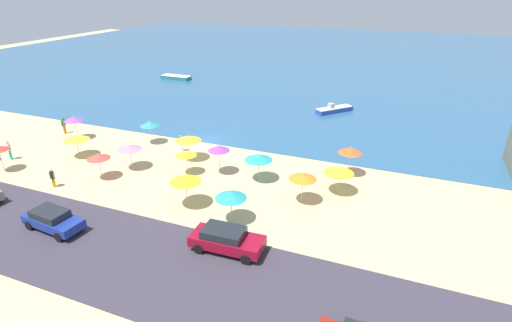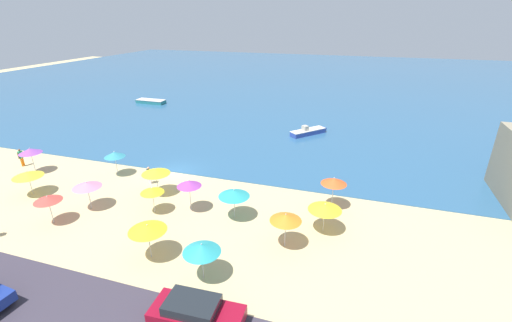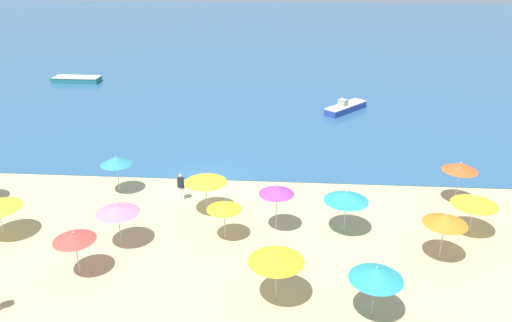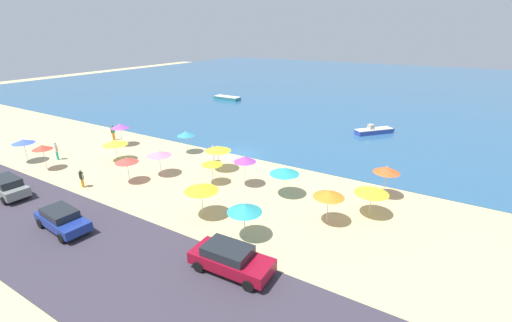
{
  "view_description": "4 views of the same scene",
  "coord_description": "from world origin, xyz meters",
  "px_view_note": "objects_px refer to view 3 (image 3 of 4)",
  "views": [
    {
      "loc": [
        18.99,
        -33.16,
        15.09
      ],
      "look_at": [
        7.92,
        -5.54,
        1.61
      ],
      "focal_mm": 28.0,
      "sensor_mm": 36.0,
      "label": 1
    },
    {
      "loc": [
        16.25,
        -25.96,
        13.86
      ],
      "look_at": [
        7.38,
        2.19,
        1.26
      ],
      "focal_mm": 24.0,
      "sensor_mm": 36.0,
      "label": 2
    },
    {
      "loc": [
        5.27,
        -28.44,
        13.69
      ],
      "look_at": [
        3.25,
        -0.65,
        1.69
      ],
      "focal_mm": 35.0,
      "sensor_mm": 36.0,
      "label": 3
    },
    {
      "loc": [
        18.75,
        -27.36,
        12.11
      ],
      "look_at": [
        4.27,
        -3.38,
        1.31
      ],
      "focal_mm": 24.0,
      "sensor_mm": 36.0,
      "label": 4
    }
  ],
  "objects_px": {
    "beach_umbrella_9": "(276,257)",
    "beach_umbrella_14": "(445,220)",
    "beach_umbrella_10": "(206,178)",
    "beach_umbrella_11": "(74,237)",
    "beach_umbrella_13": "(277,190)",
    "skiff_nearshore": "(77,79)",
    "beach_umbrella_3": "(117,209)",
    "bather_3": "(181,185)",
    "beach_umbrella_8": "(460,167)",
    "beach_umbrella_1": "(224,206)",
    "skiff_offshore": "(346,108)",
    "beach_umbrella_7": "(116,160)",
    "beach_umbrella_0": "(475,201)",
    "beach_umbrella_6": "(346,196)",
    "beach_umbrella_12": "(376,274)"
  },
  "relations": [
    {
      "from": "beach_umbrella_13",
      "to": "beach_umbrella_9",
      "type": "bearing_deg",
      "value": -88.09
    },
    {
      "from": "beach_umbrella_1",
      "to": "beach_umbrella_3",
      "type": "height_order",
      "value": "beach_umbrella_3"
    },
    {
      "from": "beach_umbrella_0",
      "to": "bather_3",
      "type": "xyz_separation_m",
      "value": [
        -15.65,
        2.65,
        -0.97
      ]
    },
    {
      "from": "beach_umbrella_10",
      "to": "beach_umbrella_13",
      "type": "xyz_separation_m",
      "value": [
        3.91,
        -1.61,
        0.26
      ]
    },
    {
      "from": "beach_umbrella_14",
      "to": "beach_umbrella_0",
      "type": "bearing_deg",
      "value": 49.02
    },
    {
      "from": "beach_umbrella_3",
      "to": "beach_umbrella_7",
      "type": "height_order",
      "value": "beach_umbrella_7"
    },
    {
      "from": "beach_umbrella_13",
      "to": "beach_umbrella_14",
      "type": "bearing_deg",
      "value": -15.01
    },
    {
      "from": "beach_umbrella_14",
      "to": "bather_3",
      "type": "distance_m",
      "value": 14.49
    },
    {
      "from": "beach_umbrella_0",
      "to": "beach_umbrella_11",
      "type": "height_order",
      "value": "beach_umbrella_11"
    },
    {
      "from": "beach_umbrella_10",
      "to": "beach_umbrella_14",
      "type": "xyz_separation_m",
      "value": [
        11.76,
        -3.72,
        0.07
      ]
    },
    {
      "from": "beach_umbrella_6",
      "to": "skiff_offshore",
      "type": "distance_m",
      "value": 20.86
    },
    {
      "from": "beach_umbrella_8",
      "to": "beach_umbrella_14",
      "type": "distance_m",
      "value": 6.36
    },
    {
      "from": "beach_umbrella_7",
      "to": "beach_umbrella_3",
      "type": "bearing_deg",
      "value": -70.96
    },
    {
      "from": "beach_umbrella_7",
      "to": "beach_umbrella_10",
      "type": "relative_size",
      "value": 1.01
    },
    {
      "from": "beach_umbrella_0",
      "to": "beach_umbrella_7",
      "type": "bearing_deg",
      "value": 170.46
    },
    {
      "from": "beach_umbrella_3",
      "to": "beach_umbrella_11",
      "type": "relative_size",
      "value": 1.03
    },
    {
      "from": "beach_umbrella_12",
      "to": "beach_umbrella_14",
      "type": "distance_m",
      "value": 5.69
    },
    {
      "from": "beach_umbrella_9",
      "to": "beach_umbrella_11",
      "type": "xyz_separation_m",
      "value": [
        -8.93,
        1.19,
        -0.16
      ]
    },
    {
      "from": "beach_umbrella_11",
      "to": "beach_umbrella_14",
      "type": "distance_m",
      "value": 16.76
    },
    {
      "from": "beach_umbrella_11",
      "to": "bather_3",
      "type": "height_order",
      "value": "beach_umbrella_11"
    },
    {
      "from": "beach_umbrella_9",
      "to": "beach_umbrella_10",
      "type": "distance_m",
      "value": 8.38
    },
    {
      "from": "beach_umbrella_9",
      "to": "beach_umbrella_14",
      "type": "relative_size",
      "value": 0.98
    },
    {
      "from": "beach_umbrella_0",
      "to": "bather_3",
      "type": "distance_m",
      "value": 15.91
    },
    {
      "from": "beach_umbrella_11",
      "to": "beach_umbrella_14",
      "type": "xyz_separation_m",
      "value": [
        16.59,
        2.4,
        0.17
      ]
    },
    {
      "from": "bather_3",
      "to": "skiff_nearshore",
      "type": "distance_m",
      "value": 31.33
    },
    {
      "from": "beach_umbrella_6",
      "to": "beach_umbrella_7",
      "type": "relative_size",
      "value": 0.99
    },
    {
      "from": "beach_umbrella_9",
      "to": "beach_umbrella_13",
      "type": "relative_size",
      "value": 0.91
    },
    {
      "from": "beach_umbrella_9",
      "to": "beach_umbrella_10",
      "type": "height_order",
      "value": "beach_umbrella_9"
    },
    {
      "from": "beach_umbrella_12",
      "to": "skiff_nearshore",
      "type": "relative_size",
      "value": 0.44
    },
    {
      "from": "skiff_offshore",
      "to": "beach_umbrella_3",
      "type": "bearing_deg",
      "value": -120.09
    },
    {
      "from": "beach_umbrella_10",
      "to": "beach_umbrella_7",
      "type": "bearing_deg",
      "value": 159.98
    },
    {
      "from": "bather_3",
      "to": "beach_umbrella_11",
      "type": "bearing_deg",
      "value": -112.35
    },
    {
      "from": "beach_umbrella_11",
      "to": "bather_3",
      "type": "bearing_deg",
      "value": 67.65
    },
    {
      "from": "beach_umbrella_13",
      "to": "skiff_nearshore",
      "type": "distance_m",
      "value": 37.13
    },
    {
      "from": "beach_umbrella_7",
      "to": "beach_umbrella_12",
      "type": "distance_m",
      "value": 16.98
    },
    {
      "from": "beach_umbrella_8",
      "to": "beach_umbrella_9",
      "type": "bearing_deg",
      "value": -136.69
    },
    {
      "from": "beach_umbrella_1",
      "to": "skiff_offshore",
      "type": "height_order",
      "value": "beach_umbrella_1"
    },
    {
      "from": "beach_umbrella_14",
      "to": "beach_umbrella_12",
      "type": "bearing_deg",
      "value": -131.36
    },
    {
      "from": "beach_umbrella_0",
      "to": "beach_umbrella_11",
      "type": "xyz_separation_m",
      "value": [
        -18.75,
        -4.89,
        0.09
      ]
    },
    {
      "from": "beach_umbrella_1",
      "to": "beach_umbrella_8",
      "type": "height_order",
      "value": "beach_umbrella_8"
    },
    {
      "from": "beach_umbrella_12",
      "to": "beach_umbrella_3",
      "type": "bearing_deg",
      "value": 159.41
    },
    {
      "from": "beach_umbrella_11",
      "to": "beach_umbrella_14",
      "type": "relative_size",
      "value": 0.91
    },
    {
      "from": "skiff_nearshore",
      "to": "skiff_offshore",
      "type": "bearing_deg",
      "value": -16.64
    },
    {
      "from": "beach_umbrella_10",
      "to": "skiff_nearshore",
      "type": "bearing_deg",
      "value": 124.36
    },
    {
      "from": "beach_umbrella_1",
      "to": "beach_umbrella_14",
      "type": "relative_size",
      "value": 0.88
    },
    {
      "from": "beach_umbrella_1",
      "to": "skiff_nearshore",
      "type": "xyz_separation_m",
      "value": [
        -20.25,
        30.28,
        -1.52
      ]
    },
    {
      "from": "beach_umbrella_3",
      "to": "beach_umbrella_12",
      "type": "bearing_deg",
      "value": -20.59
    },
    {
      "from": "beach_umbrella_6",
      "to": "beach_umbrella_13",
      "type": "xyz_separation_m",
      "value": [
        -3.54,
        -0.07,
        0.29
      ]
    },
    {
      "from": "beach_umbrella_3",
      "to": "bather_3",
      "type": "relative_size",
      "value": 1.39
    },
    {
      "from": "beach_umbrella_7",
      "to": "skiff_offshore",
      "type": "bearing_deg",
      "value": 48.49
    }
  ]
}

